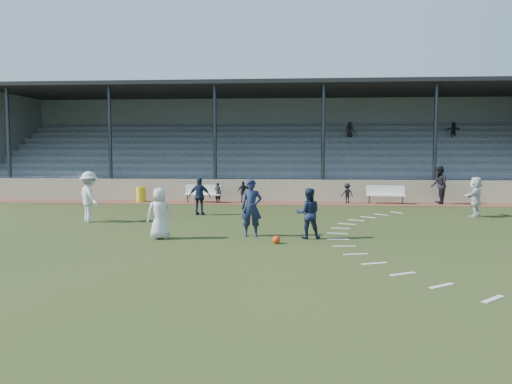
% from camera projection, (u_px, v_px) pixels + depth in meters
% --- Properties ---
extents(ground, '(90.00, 90.00, 0.00)m').
position_uv_depth(ground, '(250.00, 238.00, 16.28)').
color(ground, '#293516').
rests_on(ground, ground).
extents(cinder_track, '(34.00, 2.00, 0.02)m').
position_uv_depth(cinder_track, '(267.00, 203.00, 26.70)').
color(cinder_track, brown).
rests_on(cinder_track, ground).
extents(retaining_wall, '(34.00, 0.18, 1.20)m').
position_uv_depth(retaining_wall, '(268.00, 190.00, 27.70)').
color(retaining_wall, '#BDB091').
rests_on(retaining_wall, ground).
extents(bench_left, '(2.03, 0.67, 0.95)m').
position_uv_depth(bench_left, '(203.00, 192.00, 26.95)').
color(bench_left, silver).
rests_on(bench_left, cinder_track).
extents(bench_right, '(2.04, 0.72, 0.95)m').
position_uv_depth(bench_right, '(385.00, 193.00, 26.38)').
color(bench_right, silver).
rests_on(bench_right, cinder_track).
extents(trash_bin, '(0.50, 0.50, 0.81)m').
position_uv_depth(trash_bin, '(141.00, 194.00, 27.27)').
color(trash_bin, yellow).
rests_on(trash_bin, cinder_track).
extents(football, '(0.24, 0.24, 0.24)m').
position_uv_depth(football, '(276.00, 240.00, 15.35)').
color(football, '#CC3C0C').
rests_on(football, ground).
extents(player_white_lead, '(0.94, 0.76, 1.67)m').
position_uv_depth(player_white_lead, '(160.00, 213.00, 16.12)').
color(player_white_lead, silver).
rests_on(player_white_lead, ground).
extents(player_navy_lead, '(0.73, 0.52, 1.91)m').
position_uv_depth(player_navy_lead, '(251.00, 208.00, 16.58)').
color(player_navy_lead, '#151E3B').
rests_on(player_navy_lead, ground).
extents(player_navy_mid, '(0.84, 0.67, 1.64)m').
position_uv_depth(player_navy_mid, '(308.00, 213.00, 16.18)').
color(player_navy_mid, '#151E3B').
rests_on(player_navy_mid, ground).
extents(player_white_wing, '(1.45, 1.44, 2.01)m').
position_uv_depth(player_white_wing, '(89.00, 197.00, 19.84)').
color(player_white_wing, silver).
rests_on(player_white_wing, ground).
extents(player_navy_wing, '(1.01, 0.50, 1.66)m').
position_uv_depth(player_navy_wing, '(200.00, 196.00, 21.91)').
color(player_navy_wing, '#151E3B').
rests_on(player_navy_wing, ground).
extents(player_white_back, '(1.36, 1.59, 1.73)m').
position_uv_depth(player_white_back, '(475.00, 197.00, 21.41)').
color(player_white_back, silver).
rests_on(player_white_back, ground).
extents(official, '(0.83, 1.03, 2.00)m').
position_uv_depth(official, '(439.00, 185.00, 26.11)').
color(official, black).
rests_on(official, cinder_track).
extents(sub_left_near, '(0.45, 0.36, 1.08)m').
position_uv_depth(sub_left_near, '(218.00, 193.00, 26.76)').
color(sub_left_near, black).
rests_on(sub_left_near, cinder_track).
extents(sub_left_far, '(0.71, 0.40, 1.14)m').
position_uv_depth(sub_left_far, '(243.00, 192.00, 26.91)').
color(sub_left_far, black).
rests_on(sub_left_far, cinder_track).
extents(sub_right, '(0.79, 0.64, 1.07)m').
position_uv_depth(sub_right, '(347.00, 193.00, 26.45)').
color(sub_right, black).
rests_on(sub_right, cinder_track).
extents(grandstand, '(34.60, 9.00, 6.61)m').
position_uv_depth(grandstand, '(272.00, 160.00, 32.24)').
color(grandstand, gray).
rests_on(grandstand, ground).
extents(penalty_arc, '(3.89, 14.63, 0.01)m').
position_uv_depth(penalty_arc, '(378.00, 240.00, 15.96)').
color(penalty_arc, silver).
rests_on(penalty_arc, ground).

